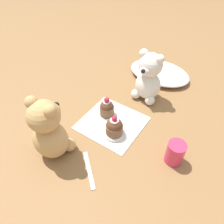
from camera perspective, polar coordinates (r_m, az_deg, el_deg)
name	(u,v)px	position (r m, az deg, el deg)	size (l,w,h in m)	color
ground_plane	(112,123)	(0.78, 0.00, -2.95)	(4.00, 4.00, 0.00)	olive
knitted_placemat	(112,123)	(0.77, 0.00, -2.80)	(0.21, 0.20, 0.01)	silver
tulle_cloth	(159,72)	(1.01, 12.26, 10.09)	(0.27, 0.19, 0.04)	silver
teddy_bear_cream	(149,78)	(0.83, 9.52, 8.81)	(0.11, 0.10, 0.20)	silver
teddy_bear_tan	(49,131)	(0.65, -16.11, -4.74)	(0.12, 0.11, 0.21)	tan
cupcake_near_cream_bear	(107,108)	(0.78, -1.36, 1.10)	(0.05, 0.05, 0.08)	brown
saucer_plate	(114,133)	(0.74, 0.59, -5.42)	(0.07, 0.07, 0.01)	white
cupcake_near_tan_bear	(114,127)	(0.71, 0.60, -3.87)	(0.06, 0.06, 0.08)	brown
juice_glass	(175,153)	(0.68, 16.16, -10.17)	(0.05, 0.05, 0.08)	#DB3356
teaspoon	(89,170)	(0.67, -6.01, -14.73)	(0.13, 0.01, 0.01)	silver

